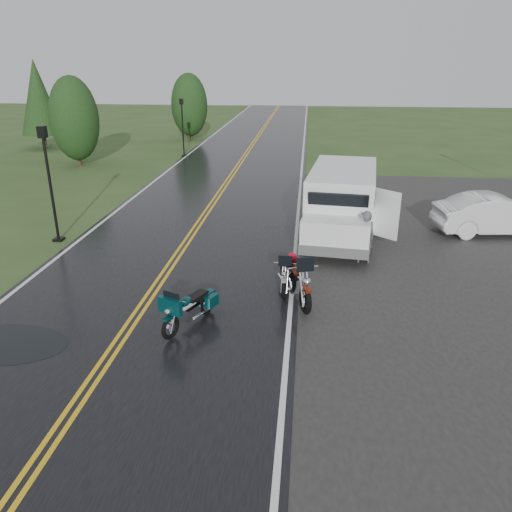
{
  "coord_description": "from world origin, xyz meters",
  "views": [
    {
      "loc": [
        4.08,
        -10.53,
        6.0
      ],
      "look_at": [
        2.8,
        2.0,
        1.0
      ],
      "focal_mm": 35.0,
      "sensor_mm": 36.0,
      "label": 1
    }
  ],
  "objects_px": {
    "sedan_white": "(496,215)",
    "lamp_post_far_left": "(183,128)",
    "lamp_post_near_left": "(50,185)",
    "motorcycle_silver": "(284,280)",
    "motorcycle_teal": "(170,319)",
    "van_white": "(307,218)",
    "person_at_van": "(364,238)",
    "motorcycle_red": "(306,289)"
  },
  "relations": [
    {
      "from": "sedan_white",
      "to": "lamp_post_far_left",
      "type": "height_order",
      "value": "lamp_post_far_left"
    },
    {
      "from": "sedan_white",
      "to": "lamp_post_near_left",
      "type": "bearing_deg",
      "value": 91.17
    },
    {
      "from": "motorcycle_silver",
      "to": "lamp_post_far_left",
      "type": "bearing_deg",
      "value": 114.65
    },
    {
      "from": "motorcycle_teal",
      "to": "van_white",
      "type": "distance_m",
      "value": 6.61
    },
    {
      "from": "sedan_white",
      "to": "lamp_post_near_left",
      "type": "height_order",
      "value": "lamp_post_near_left"
    },
    {
      "from": "motorcycle_teal",
      "to": "motorcycle_silver",
      "type": "distance_m",
      "value": 3.37
    },
    {
      "from": "sedan_white",
      "to": "lamp_post_near_left",
      "type": "xyz_separation_m",
      "value": [
        -15.54,
        -2.3,
        1.29
      ]
    },
    {
      "from": "motorcycle_teal",
      "to": "lamp_post_near_left",
      "type": "xyz_separation_m",
      "value": [
        -5.71,
        6.19,
        1.43
      ]
    },
    {
      "from": "van_white",
      "to": "person_at_van",
      "type": "bearing_deg",
      "value": -13.65
    },
    {
      "from": "motorcycle_red",
      "to": "lamp_post_far_left",
      "type": "height_order",
      "value": "lamp_post_far_left"
    },
    {
      "from": "motorcycle_silver",
      "to": "sedan_white",
      "type": "height_order",
      "value": "sedan_white"
    },
    {
      "from": "van_white",
      "to": "sedan_white",
      "type": "bearing_deg",
      "value": 28.13
    },
    {
      "from": "motorcycle_silver",
      "to": "person_at_van",
      "type": "distance_m",
      "value": 3.71
    },
    {
      "from": "sedan_white",
      "to": "motorcycle_silver",
      "type": "bearing_deg",
      "value": 122.77
    },
    {
      "from": "lamp_post_far_left",
      "to": "lamp_post_near_left",
      "type": "bearing_deg",
      "value": -92.13
    },
    {
      "from": "van_white",
      "to": "lamp_post_near_left",
      "type": "distance_m",
      "value": 8.77
    },
    {
      "from": "motorcycle_silver",
      "to": "lamp_post_near_left",
      "type": "bearing_deg",
      "value": 158.7
    },
    {
      "from": "van_white",
      "to": "person_at_van",
      "type": "height_order",
      "value": "van_white"
    },
    {
      "from": "lamp_post_near_left",
      "to": "lamp_post_far_left",
      "type": "relative_size",
      "value": 1.09
    },
    {
      "from": "motorcycle_teal",
      "to": "motorcycle_silver",
      "type": "height_order",
      "value": "motorcycle_silver"
    },
    {
      "from": "sedan_white",
      "to": "van_white",
      "type": "bearing_deg",
      "value": 103.99
    },
    {
      "from": "lamp_post_near_left",
      "to": "person_at_van",
      "type": "bearing_deg",
      "value": -5.53
    },
    {
      "from": "motorcycle_teal",
      "to": "lamp_post_near_left",
      "type": "relative_size",
      "value": 0.48
    },
    {
      "from": "motorcycle_silver",
      "to": "person_at_van",
      "type": "bearing_deg",
      "value": 55.14
    },
    {
      "from": "van_white",
      "to": "sedan_white",
      "type": "height_order",
      "value": "van_white"
    },
    {
      "from": "person_at_van",
      "to": "motorcycle_silver",
      "type": "bearing_deg",
      "value": 48.73
    },
    {
      "from": "motorcycle_silver",
      "to": "lamp_post_far_left",
      "type": "relative_size",
      "value": 0.54
    },
    {
      "from": "motorcycle_teal",
      "to": "van_white",
      "type": "bearing_deg",
      "value": 87.11
    },
    {
      "from": "motorcycle_red",
      "to": "person_at_van",
      "type": "height_order",
      "value": "person_at_van"
    },
    {
      "from": "motorcycle_silver",
      "to": "person_at_van",
      "type": "relative_size",
      "value": 1.18
    },
    {
      "from": "motorcycle_red",
      "to": "sedan_white",
      "type": "relative_size",
      "value": 0.56
    },
    {
      "from": "lamp_post_near_left",
      "to": "lamp_post_far_left",
      "type": "height_order",
      "value": "lamp_post_near_left"
    },
    {
      "from": "van_white",
      "to": "sedan_white",
      "type": "relative_size",
      "value": 1.43
    },
    {
      "from": "motorcycle_red",
      "to": "lamp_post_far_left",
      "type": "xyz_separation_m",
      "value": [
        -8.12,
        21.02,
        1.12
      ]
    },
    {
      "from": "motorcycle_red",
      "to": "motorcycle_silver",
      "type": "xyz_separation_m",
      "value": [
        -0.56,
        0.78,
        -0.13
      ]
    },
    {
      "from": "lamp_post_near_left",
      "to": "lamp_post_far_left",
      "type": "distance_m",
      "value": 16.36
    },
    {
      "from": "motorcycle_red",
      "to": "motorcycle_teal",
      "type": "height_order",
      "value": "motorcycle_red"
    },
    {
      "from": "motorcycle_teal",
      "to": "lamp_post_far_left",
      "type": "height_order",
      "value": "lamp_post_far_left"
    },
    {
      "from": "motorcycle_teal",
      "to": "lamp_post_far_left",
      "type": "relative_size",
      "value": 0.52
    },
    {
      "from": "motorcycle_red",
      "to": "sedan_white",
      "type": "distance_m",
      "value": 9.74
    },
    {
      "from": "lamp_post_near_left",
      "to": "lamp_post_far_left",
      "type": "xyz_separation_m",
      "value": [
        0.61,
        16.35,
        -0.16
      ]
    },
    {
      "from": "motorcycle_silver",
      "to": "sedan_white",
      "type": "distance_m",
      "value": 9.62
    }
  ]
}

